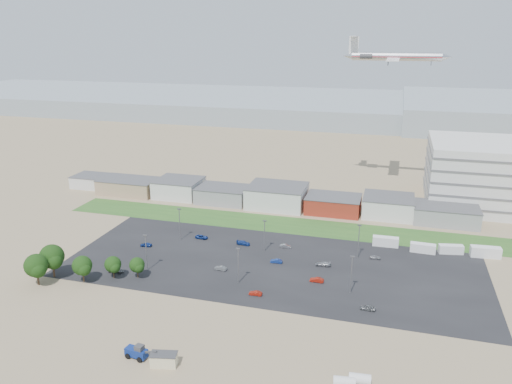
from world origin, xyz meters
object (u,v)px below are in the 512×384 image
(parked_car_5, at_px, (146,245))
(parked_car_8, at_px, (375,257))
(airliner, at_px, (396,56))
(portable_shed, at_px, (164,360))
(parked_car_2, at_px, (368,308))
(parked_car_9, at_px, (202,237))
(parked_car_6, at_px, (243,243))
(parked_car_7, at_px, (276,261))
(storage_tank_nw, at_px, (344,382))
(parked_car_13, at_px, (256,293))
(parked_car_4, at_px, (221,268))
(parked_car_11, at_px, (285,246))
(parked_car_12, at_px, (323,264))
(telehandler, at_px, (136,351))
(tree_far_left, at_px, (36,268))
(parked_car_1, at_px, (317,280))
(parked_car_10, at_px, (116,270))
(box_trailer_a, at_px, (386,241))

(parked_car_5, height_order, parked_car_8, parked_car_5)
(airliner, bearing_deg, portable_shed, -104.86)
(parked_car_2, bearing_deg, parked_car_9, -116.56)
(parked_car_6, relative_size, parked_car_7, 1.23)
(airliner, bearing_deg, parked_car_7, -107.17)
(parked_car_7, bearing_deg, parked_car_6, -131.66)
(parked_car_9, bearing_deg, storage_tank_nw, -135.35)
(parked_car_9, bearing_deg, parked_car_13, -135.46)
(airliner, relative_size, parked_car_4, 11.90)
(parked_car_11, height_order, parked_car_12, parked_car_12)
(storage_tank_nw, xyz_separation_m, airliner, (2.96, 137.47, 54.31))
(parked_car_8, height_order, parked_car_11, parked_car_11)
(parked_car_11, bearing_deg, parked_car_6, 90.75)
(portable_shed, xyz_separation_m, parked_car_5, (-31.93, 52.88, -0.74))
(parked_car_8, bearing_deg, parked_car_4, 110.51)
(parked_car_11, distance_m, parked_car_12, 16.43)
(telehandler, distance_m, parked_car_6, 61.92)
(tree_far_left, height_order, parked_car_6, tree_far_left)
(parked_car_1, distance_m, parked_car_11, 23.91)
(parked_car_1, height_order, parked_car_12, parked_car_12)
(tree_far_left, xyz_separation_m, parked_car_1, (71.48, 21.99, -4.36))
(parked_car_4, distance_m, parked_car_13, 17.49)
(parked_car_8, height_order, parked_car_13, parked_car_13)
(portable_shed, bearing_deg, parked_car_4, 82.37)
(parked_car_5, distance_m, parked_car_11, 44.11)
(parked_car_7, bearing_deg, parked_car_10, -70.90)
(tree_far_left, relative_size, parked_car_12, 2.27)
(tree_far_left, bearing_deg, portable_shed, -24.85)
(portable_shed, bearing_deg, parked_car_10, 120.34)
(parked_car_13, bearing_deg, parked_car_12, 145.34)
(parked_car_1, distance_m, parked_car_4, 27.53)
(parked_car_2, distance_m, parked_car_4, 43.15)
(parked_car_10, distance_m, parked_car_12, 59.06)
(parked_car_2, height_order, parked_car_7, parked_car_2)
(parked_car_6, distance_m, parked_car_13, 32.56)
(parked_car_12, bearing_deg, telehandler, -34.39)
(parked_car_6, relative_size, parked_car_13, 1.29)
(box_trailer_a, xyz_separation_m, tree_far_left, (-88.50, -52.04, 3.49))
(parked_car_4, bearing_deg, parked_car_12, 116.46)
(portable_shed, xyz_separation_m, parked_car_6, (-2.63, 62.54, -0.72))
(parked_car_8, height_order, parked_car_10, parked_car_10)
(parked_car_4, height_order, parked_car_5, parked_car_5)
(storage_tank_nw, xyz_separation_m, parked_car_9, (-53.15, 60.34, -0.67))
(airliner, distance_m, parked_car_9, 110.09)
(parked_car_4, bearing_deg, parked_car_5, -102.79)
(box_trailer_a, relative_size, parked_car_12, 1.82)
(parked_car_1, xyz_separation_m, parked_car_5, (-55.90, 8.89, -0.00))
(parked_car_1, distance_m, parked_car_13, 18.10)
(parked_car_6, bearing_deg, parked_car_5, 112.14)
(parked_car_4, xyz_separation_m, parked_car_11, (14.34, 20.33, -0.03))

